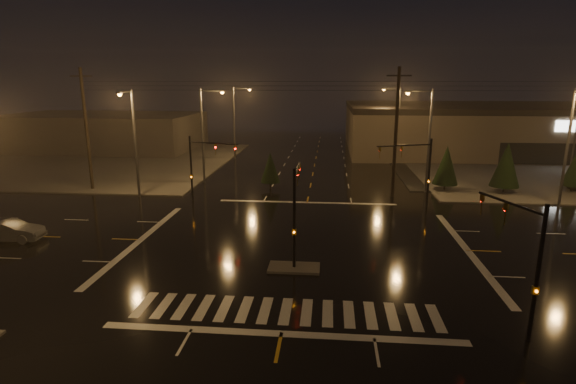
# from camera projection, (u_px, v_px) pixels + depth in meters

# --- Properties ---
(ground) EXTENTS (140.00, 140.00, 0.00)m
(ground) POSITION_uv_depth(u_px,v_px,m) (299.00, 245.00, 30.14)
(ground) COLOR black
(ground) RESTS_ON ground
(sidewalk_ne) EXTENTS (36.00, 36.00, 0.12)m
(sidewalk_ne) POSITION_uv_depth(u_px,v_px,m) (553.00, 169.00, 56.43)
(sidewalk_ne) COLOR #494641
(sidewalk_ne) RESTS_ON ground
(sidewalk_nw) EXTENTS (36.00, 36.00, 0.12)m
(sidewalk_nw) POSITION_uv_depth(u_px,v_px,m) (97.00, 161.00, 61.84)
(sidewalk_nw) COLOR #494641
(sidewalk_nw) RESTS_ON ground
(median_island) EXTENTS (3.00, 1.60, 0.15)m
(median_island) POSITION_uv_depth(u_px,v_px,m) (294.00, 268.00, 26.25)
(median_island) COLOR #494641
(median_island) RESTS_ON ground
(crosswalk) EXTENTS (15.00, 2.60, 0.01)m
(crosswalk) POSITION_uv_depth(u_px,v_px,m) (286.00, 311.00, 21.44)
(crosswalk) COLOR beige
(crosswalk) RESTS_ON ground
(stop_bar_near) EXTENTS (16.00, 0.50, 0.01)m
(stop_bar_near) POSITION_uv_depth(u_px,v_px,m) (281.00, 334.00, 19.50)
(stop_bar_near) COLOR beige
(stop_bar_near) RESTS_ON ground
(stop_bar_far) EXTENTS (16.00, 0.50, 0.01)m
(stop_bar_far) POSITION_uv_depth(u_px,v_px,m) (307.00, 202.00, 40.77)
(stop_bar_far) COLOR beige
(stop_bar_far) RESTS_ON ground
(retail_building) EXTENTS (60.20, 28.30, 7.20)m
(retail_building) POSITION_uv_depth(u_px,v_px,m) (541.00, 127.00, 70.54)
(retail_building) COLOR #655B48
(retail_building) RESTS_ON ground
(commercial_block) EXTENTS (30.00, 18.00, 5.60)m
(commercial_block) POSITION_uv_depth(u_px,v_px,m) (103.00, 131.00, 73.24)
(commercial_block) COLOR #443E3C
(commercial_block) RESTS_ON ground
(signal_mast_median) EXTENTS (0.25, 4.59, 6.00)m
(signal_mast_median) POSITION_uv_depth(u_px,v_px,m) (296.00, 203.00, 26.28)
(signal_mast_median) COLOR black
(signal_mast_median) RESTS_ON ground
(signal_mast_ne) EXTENTS (4.84, 1.86, 6.00)m
(signal_mast_ne) POSITION_uv_depth(u_px,v_px,m) (419.00, 165.00, 38.18)
(signal_mast_ne) COLOR black
(signal_mast_ne) RESTS_ON ground
(signal_mast_nw) EXTENTS (4.84, 1.86, 6.00)m
(signal_mast_nw) POSITION_uv_depth(u_px,v_px,m) (201.00, 161.00, 39.89)
(signal_mast_nw) COLOR black
(signal_mast_nw) RESTS_ON ground
(signal_mast_se) EXTENTS (1.55, 3.87, 6.00)m
(signal_mast_se) POSITION_uv_depth(u_px,v_px,m) (525.00, 251.00, 18.91)
(signal_mast_se) COLOR black
(signal_mast_se) RESTS_ON ground
(streetlight_1) EXTENTS (2.77, 0.32, 10.00)m
(streetlight_1) POSITION_uv_depth(u_px,v_px,m) (205.00, 129.00, 47.17)
(streetlight_1) COLOR #38383A
(streetlight_1) RESTS_ON ground
(streetlight_2) EXTENTS (2.77, 0.32, 10.00)m
(streetlight_2) POSITION_uv_depth(u_px,v_px,m) (236.00, 118.00, 62.64)
(streetlight_2) COLOR #38383A
(streetlight_2) RESTS_ON ground
(streetlight_3) EXTENTS (2.77, 0.32, 10.00)m
(streetlight_3) POSITION_uv_depth(u_px,v_px,m) (426.00, 134.00, 43.22)
(streetlight_3) COLOR #38383A
(streetlight_3) RESTS_ON ground
(streetlight_4) EXTENTS (2.77, 0.32, 10.00)m
(streetlight_4) POSITION_uv_depth(u_px,v_px,m) (397.00, 118.00, 62.56)
(streetlight_4) COLOR #38383A
(streetlight_4) RESTS_ON ground
(streetlight_5) EXTENTS (0.32, 2.77, 10.00)m
(streetlight_5) POSITION_uv_depth(u_px,v_px,m) (133.00, 136.00, 41.01)
(streetlight_5) COLOR #38383A
(streetlight_5) RESTS_ON ground
(streetlight_6) EXTENTS (0.32, 2.77, 10.00)m
(streetlight_6) POSITION_uv_depth(u_px,v_px,m) (570.00, 141.00, 37.59)
(streetlight_6) COLOR #38383A
(streetlight_6) RESTS_ON ground
(utility_pole_0) EXTENTS (2.20, 0.32, 12.00)m
(utility_pole_0) POSITION_uv_depth(u_px,v_px,m) (86.00, 129.00, 44.20)
(utility_pole_0) COLOR black
(utility_pole_0) RESTS_ON ground
(utility_pole_1) EXTENTS (2.20, 0.32, 12.00)m
(utility_pole_1) POSITION_uv_depth(u_px,v_px,m) (396.00, 132.00, 41.49)
(utility_pole_1) COLOR black
(utility_pole_1) RESTS_ON ground
(conifer_0) EXTENTS (2.46, 2.46, 4.55)m
(conifer_0) POSITION_uv_depth(u_px,v_px,m) (446.00, 165.00, 44.57)
(conifer_0) COLOR black
(conifer_0) RESTS_ON ground
(conifer_1) EXTENTS (2.76, 2.76, 5.01)m
(conifer_1) POSITION_uv_depth(u_px,v_px,m) (506.00, 165.00, 43.52)
(conifer_1) COLOR black
(conifer_1) RESTS_ON ground
(conifer_2) EXTENTS (2.08, 2.08, 3.94)m
(conifer_2) POSITION_uv_depth(u_px,v_px,m) (574.00, 169.00, 44.00)
(conifer_2) COLOR black
(conifer_2) RESTS_ON ground
(conifer_3) EXTENTS (1.98, 1.98, 3.79)m
(conifer_3) POSITION_uv_depth(u_px,v_px,m) (270.00, 167.00, 45.48)
(conifer_3) COLOR black
(conifer_3) RESTS_ON ground
(car_crossing) EXTENTS (4.61, 1.94, 1.48)m
(car_crossing) POSITION_uv_depth(u_px,v_px,m) (9.00, 231.00, 30.75)
(car_crossing) COLOR #4F5356
(car_crossing) RESTS_ON ground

